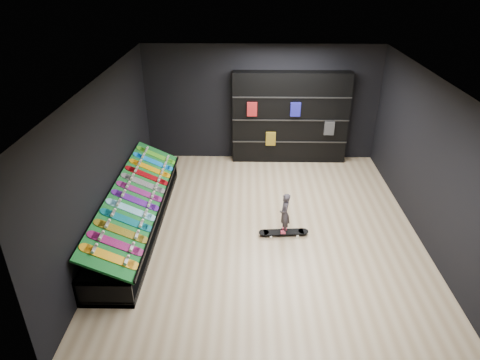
{
  "coord_description": "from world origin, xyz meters",
  "views": [
    {
      "loc": [
        -0.37,
        -7.18,
        4.87
      ],
      "look_at": [
        -0.5,
        0.2,
        1.0
      ],
      "focal_mm": 32.0,
      "sensor_mm": 36.0,
      "label": 1
    }
  ],
  "objects_px": {
    "child": "(284,221)",
    "display_rack": "(137,217)",
    "floor_skateboard": "(284,233)",
    "back_shelving": "(290,118)"
  },
  "relations": [
    {
      "from": "back_shelving",
      "to": "floor_skateboard",
      "type": "distance_m",
      "value": 3.74
    },
    {
      "from": "back_shelving",
      "to": "child",
      "type": "bearing_deg",
      "value": -95.97
    },
    {
      "from": "floor_skateboard",
      "to": "display_rack",
      "type": "bearing_deg",
      "value": 171.59
    },
    {
      "from": "display_rack",
      "to": "back_shelving",
      "type": "bearing_deg",
      "value": 45.3
    },
    {
      "from": "floor_skateboard",
      "to": "child",
      "type": "bearing_deg",
      "value": 0.0
    },
    {
      "from": "back_shelving",
      "to": "child",
      "type": "relative_size",
      "value": 5.92
    },
    {
      "from": "display_rack",
      "to": "back_shelving",
      "type": "xyz_separation_m",
      "value": [
        3.29,
        3.32,
        0.93
      ]
    },
    {
      "from": "display_rack",
      "to": "child",
      "type": "xyz_separation_m",
      "value": [
        2.91,
        -0.22,
        0.09
      ]
    },
    {
      "from": "back_shelving",
      "to": "floor_skateboard",
      "type": "xyz_separation_m",
      "value": [
        -0.37,
        -3.54,
        -1.14
      ]
    },
    {
      "from": "child",
      "to": "display_rack",
      "type": "bearing_deg",
      "value": -96.25
    }
  ]
}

